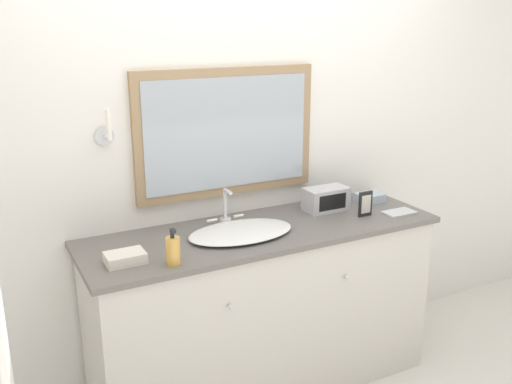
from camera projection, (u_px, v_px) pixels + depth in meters
name	position (u px, v px, depth m)	size (l,w,h in m)	color
wall_back	(235.00, 147.00, 3.06)	(8.00, 0.18, 2.55)	white
vanity_counter	(263.00, 309.00, 3.03)	(1.85, 0.59, 0.92)	beige
sink_basin	(240.00, 231.00, 2.81)	(0.54, 0.38, 0.19)	white
soap_bottle	(173.00, 250.00, 2.45)	(0.06, 0.06, 0.17)	gold
appliance_box	(326.00, 199.00, 3.15)	(0.24, 0.13, 0.13)	#BCBCC1
picture_frame	(365.00, 204.00, 3.05)	(0.08, 0.01, 0.14)	black
hand_towel_near_sink	(125.00, 258.00, 2.48)	(0.17, 0.12, 0.05)	silver
hand_towel_far_corner	(370.00, 197.00, 3.31)	(0.15, 0.12, 0.05)	#A8B7C6
metal_tray	(399.00, 212.00, 3.12)	(0.18, 0.11, 0.01)	silver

